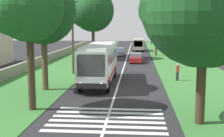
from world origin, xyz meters
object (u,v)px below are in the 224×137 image
at_px(coach_bus, 100,61).
at_px(roadside_tree_right_1, 156,11).
at_px(pedestrian, 177,72).
at_px(trailing_minibus_0, 138,44).
at_px(roadside_tree_left_2, 27,9).
at_px(trailing_car_1, 119,52).
at_px(roadside_tree_right_0, 151,15).
at_px(trailing_car_0, 136,58).
at_px(roadside_tree_left_1, 42,13).
at_px(roadside_tree_right_2, 201,7).
at_px(utility_pole, 73,34).
at_px(roadside_tree_left_0, 92,12).

xyz_separation_m(coach_bus, roadside_tree_right_1, (27.55, -6.77, 5.73)).
bearing_deg(pedestrian, trailing_minibus_0, 6.24).
bearing_deg(roadside_tree_left_2, trailing_minibus_0, -8.74).
height_order(trailing_car_1, roadside_tree_right_0, roadside_tree_right_0).
bearing_deg(roadside_tree_right_1, pedestrian, -178.24).
distance_m(trailing_car_0, trailing_minibus_0, 20.28).
height_order(roadside_tree_left_1, pedestrian, roadside_tree_left_1).
bearing_deg(roadside_tree_right_2, trailing_minibus_0, 3.79).
relative_size(trailing_car_0, roadside_tree_right_0, 0.39).
xyz_separation_m(roadside_tree_left_1, roadside_tree_left_2, (-6.39, -0.99, 0.02)).
height_order(trailing_minibus_0, roadside_tree_right_2, roadside_tree_right_2).
relative_size(trailing_car_0, roadside_tree_left_1, 0.46).
bearing_deg(trailing_car_0, utility_pole, 147.73).
bearing_deg(roadside_tree_right_1, trailing_car_0, 162.51).
bearing_deg(roadside_tree_left_1, utility_pole, -4.69).
distance_m(trailing_minibus_0, roadside_tree_left_2, 47.37).
relative_size(trailing_minibus_0, roadside_tree_right_0, 0.54).
relative_size(roadside_tree_left_2, roadside_tree_right_2, 0.87).
bearing_deg(roadside_tree_left_0, pedestrian, -148.53).
distance_m(trailing_car_0, roadside_tree_left_2, 27.79).
xyz_separation_m(trailing_car_0, roadside_tree_right_2, (-28.20, -3.62, 5.85)).
height_order(roadside_tree_left_1, roadside_tree_right_2, roadside_tree_right_2).
relative_size(roadside_tree_left_2, roadside_tree_right_1, 0.79).
bearing_deg(roadside_tree_right_0, trailing_minibus_0, 170.76).
xyz_separation_m(coach_bus, utility_pole, (5.51, 3.70, 2.34)).
bearing_deg(utility_pole, pedestrian, -107.47).
relative_size(roadside_tree_left_0, roadside_tree_right_0, 1.00).
bearing_deg(roadside_tree_left_0, trailing_minibus_0, -24.08).
height_order(trailing_car_0, trailing_minibus_0, trailing_minibus_0).
distance_m(trailing_car_0, roadside_tree_right_1, 13.52).
distance_m(coach_bus, trailing_car_1, 26.61).
xyz_separation_m(roadside_tree_left_1, roadside_tree_right_2, (-8.28, -11.36, -0.01)).
xyz_separation_m(roadside_tree_left_1, pedestrian, (5.25, -11.97, -5.62)).
xyz_separation_m(roadside_tree_right_0, roadside_tree_right_1, (-31.82, 0.62, -0.26)).
xyz_separation_m(trailing_car_0, roadside_tree_left_1, (-19.91, 7.74, 5.86)).
relative_size(roadside_tree_left_1, roadside_tree_left_2, 1.06).
distance_m(roadside_tree_right_0, utility_pole, 55.11).
height_order(roadside_tree_left_2, roadside_tree_right_2, roadside_tree_right_2).
distance_m(roadside_tree_left_2, roadside_tree_right_1, 38.61).
xyz_separation_m(trailing_car_1, roadside_tree_left_1, (-29.84, 4.64, 5.86)).
distance_m(roadside_tree_left_0, roadside_tree_right_2, 33.61).
bearing_deg(trailing_minibus_0, roadside_tree_left_2, 171.26).
relative_size(trailing_car_0, roadside_tree_right_2, 0.42).
bearing_deg(pedestrian, roadside_tree_left_1, 113.69).
xyz_separation_m(trailing_car_0, pedestrian, (-14.66, -4.22, 0.24)).
relative_size(trailing_minibus_0, roadside_tree_left_2, 0.68).
xyz_separation_m(trailing_car_1, pedestrian, (-24.59, -7.32, 0.24)).
relative_size(roadside_tree_left_0, roadside_tree_right_1, 0.98).
distance_m(coach_bus, roadside_tree_right_0, 60.13).
bearing_deg(pedestrian, utility_pole, 72.53).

